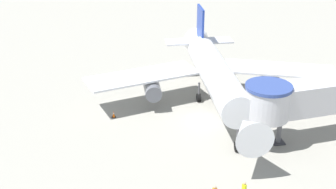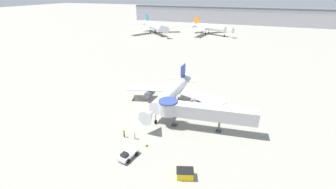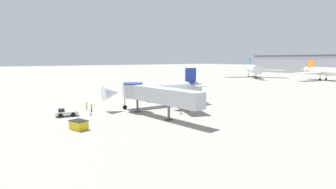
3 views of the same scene
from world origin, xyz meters
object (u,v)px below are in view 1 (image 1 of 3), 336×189
at_px(jet_bridge, 335,93).
at_px(traffic_cone_port_wing, 114,114).
at_px(main_airplane, 216,75).
at_px(traffic_cone_starboard_wing, 317,105).

height_order(jet_bridge, traffic_cone_port_wing, jet_bridge).
distance_m(main_airplane, traffic_cone_starboard_wing, 11.33).
relative_size(main_airplane, traffic_cone_port_wing, 39.79).
xyz_separation_m(main_airplane, traffic_cone_starboard_wing, (10.58, -2.33, -3.32)).
height_order(traffic_cone_port_wing, traffic_cone_starboard_wing, traffic_cone_starboard_wing).
bearing_deg(traffic_cone_starboard_wing, jet_bridge, -105.50).
distance_m(jet_bridge, traffic_cone_port_wing, 21.42).
xyz_separation_m(traffic_cone_port_wing, traffic_cone_starboard_wing, (21.30, -1.76, 0.02)).
distance_m(main_airplane, jet_bridge, 11.94).
bearing_deg(traffic_cone_port_wing, traffic_cone_starboard_wing, -4.71).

